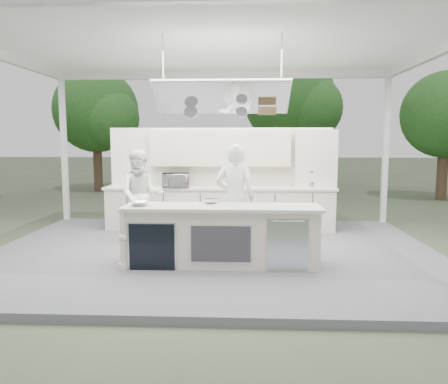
# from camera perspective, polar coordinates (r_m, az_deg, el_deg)

# --- Properties ---
(ground) EXTENTS (90.00, 90.00, 0.00)m
(ground) POSITION_cam_1_polar(r_m,az_deg,el_deg) (7.99, -1.36, -8.43)
(ground) COLOR #425137
(ground) RESTS_ON ground
(stage_deck) EXTENTS (8.00, 6.00, 0.12)m
(stage_deck) POSITION_cam_1_polar(r_m,az_deg,el_deg) (7.97, -1.36, -8.01)
(stage_deck) COLOR #5B5A5F
(stage_deck) RESTS_ON ground
(tent) EXTENTS (8.20, 6.20, 3.86)m
(tent) POSITION_cam_1_polar(r_m,az_deg,el_deg) (7.86, -1.43, 18.64)
(tent) COLOR white
(tent) RESTS_ON ground
(demo_island) EXTENTS (3.10, 0.79, 0.95)m
(demo_island) POSITION_cam_1_polar(r_m,az_deg,el_deg) (6.95, -0.44, -5.69)
(demo_island) COLOR beige
(demo_island) RESTS_ON stage_deck
(back_counter) EXTENTS (5.08, 0.72, 0.95)m
(back_counter) POSITION_cam_1_polar(r_m,az_deg,el_deg) (9.72, -0.56, -2.07)
(back_counter) COLOR beige
(back_counter) RESTS_ON stage_deck
(back_wall_unit) EXTENTS (5.05, 0.48, 2.25)m
(back_wall_unit) POSITION_cam_1_polar(r_m,az_deg,el_deg) (9.82, 2.10, 3.75)
(back_wall_unit) COLOR beige
(back_wall_unit) RESTS_ON stage_deck
(tree_cluster) EXTENTS (19.55, 9.40, 5.85)m
(tree_cluster) POSITION_cam_1_polar(r_m,az_deg,el_deg) (17.51, 0.41, 10.72)
(tree_cluster) COLOR #4F3727
(tree_cluster) RESTS_ON ground
(head_chef) EXTENTS (0.76, 0.56, 1.92)m
(head_chef) POSITION_cam_1_polar(r_m,az_deg,el_deg) (7.65, 1.45, -0.86)
(head_chef) COLOR white
(head_chef) RESTS_ON stage_deck
(sous_chef) EXTENTS (0.99, 0.84, 1.80)m
(sous_chef) POSITION_cam_1_polar(r_m,az_deg,el_deg) (8.68, -10.76, -0.46)
(sous_chef) COLOR white
(sous_chef) RESTS_ON stage_deck
(toaster_oven) EXTENTS (0.58, 0.41, 0.31)m
(toaster_oven) POSITION_cam_1_polar(r_m,az_deg,el_deg) (9.55, -6.31, 1.52)
(toaster_oven) COLOR silver
(toaster_oven) RESTS_ON back_counter
(bowl_large) EXTENTS (0.33, 0.33, 0.07)m
(bowl_large) POSITION_cam_1_polar(r_m,az_deg,el_deg) (6.99, -11.00, -1.49)
(bowl_large) COLOR silver
(bowl_large) RESTS_ON demo_island
(bowl_small) EXTENTS (0.27, 0.27, 0.08)m
(bowl_small) POSITION_cam_1_polar(r_m,az_deg,el_deg) (7.13, -1.76, -1.17)
(bowl_small) COLOR silver
(bowl_small) RESTS_ON demo_island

